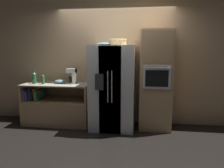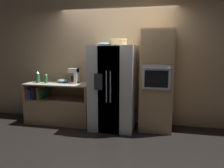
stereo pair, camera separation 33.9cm
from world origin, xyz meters
TOP-DOWN VIEW (x-y plane):
  - ground_plane at (0.00, 0.00)m, footprint 20.00×20.00m
  - wall_back at (0.00, 0.47)m, footprint 12.00×0.06m
  - counter_left at (-1.25, 0.11)m, footprint 1.45×0.65m
  - refrigerator at (0.01, 0.03)m, footprint 0.89×0.84m
  - wall_oven at (0.88, 0.14)m, footprint 0.64×0.66m
  - wicker_basket at (0.11, 0.06)m, footprint 0.35×0.35m
  - fruit_bowl at (-0.17, 0.03)m, footprint 0.30×0.30m
  - bottle_tall at (-1.50, 0.03)m, footprint 0.06×0.06m
  - bottle_short at (-1.71, 0.04)m, footprint 0.09×0.09m
  - mixing_bowl at (-1.18, 0.19)m, footprint 0.25×0.25m
  - coffee_maker at (-0.90, 0.19)m, footprint 0.20×0.17m

SIDE VIEW (x-z plane):
  - ground_plane at x=0.00m, z-range 0.00..0.00m
  - counter_left at x=-1.25m, z-range -0.12..0.77m
  - refrigerator at x=0.01m, z-range 0.00..1.71m
  - mixing_bowl at x=-1.18m, z-range 0.89..0.98m
  - bottle_tall at x=-1.50m, z-range 0.88..1.12m
  - wall_oven at x=0.88m, z-range 0.00..2.02m
  - bottle_short at x=-1.71m, z-range 0.88..1.17m
  - coffee_maker at x=-0.90m, z-range 0.91..1.23m
  - wall_back at x=0.00m, z-range 0.00..2.80m
  - fruit_bowl at x=-0.17m, z-range 1.71..1.77m
  - wicker_basket at x=0.11m, z-range 1.72..1.84m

